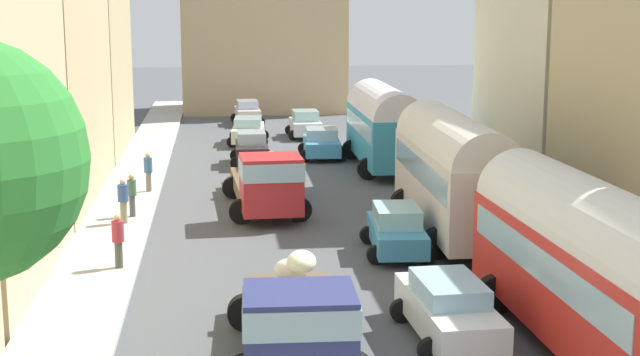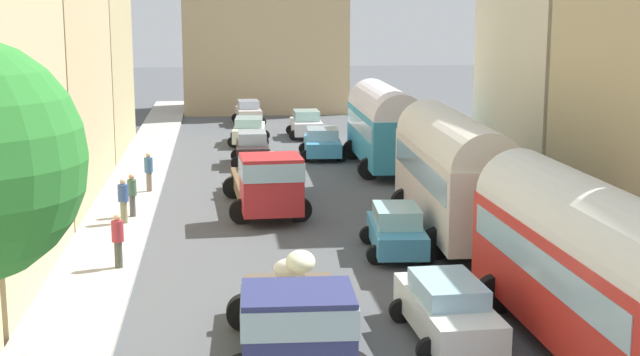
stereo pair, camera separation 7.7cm
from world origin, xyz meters
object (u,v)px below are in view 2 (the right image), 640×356
at_px(parked_bus_1, 453,168).
at_px(parked_bus_2, 384,123).
at_px(car_0, 261,173).
at_px(car_2, 249,130).
at_px(car_1, 252,149).
at_px(pedestrian_3, 118,239).
at_px(car_3, 248,112).
at_px(car_4, 447,309).
at_px(parked_bus_0, 589,261).
at_px(pedestrian_1, 149,171).
at_px(pedestrian_4, 132,194).
at_px(car_6, 322,143).
at_px(cargo_truck_1, 268,182).
at_px(cargo_truck_0, 295,320).
at_px(car_7, 306,124).
at_px(pedestrian_0, 123,200).
at_px(car_5, 396,230).

xyz_separation_m(parked_bus_1, parked_bus_2, (-0.03, 12.89, -0.14)).
bearing_deg(car_0, car_2, 90.18).
distance_m(car_1, pedestrian_3, 18.51).
bearing_deg(car_3, car_4, -85.17).
xyz_separation_m(parked_bus_0, car_3, (-6.28, 41.13, -1.43)).
distance_m(pedestrian_1, pedestrian_3, 11.28).
height_order(parked_bus_1, car_1, parked_bus_1).
xyz_separation_m(car_2, car_3, (0.25, 8.43, 0.04)).
distance_m(car_1, pedestrian_1, 8.07).
height_order(car_4, pedestrian_4, pedestrian_4).
height_order(parked_bus_1, car_4, parked_bus_1).
height_order(car_6, pedestrian_1, pedestrian_1).
distance_m(cargo_truck_1, pedestrian_3, 8.49).
bearing_deg(cargo_truck_0, car_1, 89.86).
bearing_deg(car_3, car_7, -62.74).
relative_size(parked_bus_0, cargo_truck_1, 1.31).
relative_size(car_2, car_3, 1.16).
distance_m(cargo_truck_1, car_7, 20.36).
height_order(parked_bus_2, cargo_truck_0, parked_bus_2).
relative_size(parked_bus_2, pedestrian_4, 5.15).
distance_m(parked_bus_0, parked_bus_1, 11.14).
xyz_separation_m(parked_bus_2, pedestrian_3, (-11.02, -16.23, -1.21)).
distance_m(car_3, car_6, 14.12).
height_order(car_1, car_2, car_1).
xyz_separation_m(car_2, pedestrian_1, (-4.68, -13.63, 0.25)).
bearing_deg(parked_bus_0, car_7, 94.97).
bearing_deg(car_3, cargo_truck_0, -90.55).
height_order(car_3, pedestrian_3, pedestrian_3).
relative_size(cargo_truck_1, car_4, 1.70).
xyz_separation_m(car_7, pedestrian_1, (-8.18, -15.75, 0.21)).
relative_size(parked_bus_0, parked_bus_1, 1.01).
bearing_deg(parked_bus_2, pedestrian_4, -139.60).
bearing_deg(car_0, pedestrian_4, -134.70).
bearing_deg(parked_bus_0, parked_bus_1, 91.31).
distance_m(cargo_truck_0, car_0, 19.84).
relative_size(car_1, pedestrian_3, 2.08).
bearing_deg(car_3, car_2, -91.72).
bearing_deg(pedestrian_3, car_7, 72.98).
xyz_separation_m(parked_bus_2, car_3, (-6.00, 17.11, -1.41)).
bearing_deg(pedestrian_0, cargo_truck_0, -69.97).
xyz_separation_m(parked_bus_0, car_0, (-6.49, 19.54, -1.48)).
xyz_separation_m(parked_bus_1, car_2, (-6.28, 21.56, -1.59)).
relative_size(car_4, pedestrian_4, 2.54).
xyz_separation_m(car_5, pedestrian_4, (-8.85, 5.61, 0.23)).
relative_size(car_0, car_7, 1.14).
xyz_separation_m(car_5, car_7, (-0.39, 25.94, 0.03)).
distance_m(parked_bus_1, car_4, 10.37).
height_order(car_0, pedestrian_4, pedestrian_4).
xyz_separation_m(car_2, pedestrian_3, (-4.77, -24.90, 0.24)).
relative_size(parked_bus_0, car_2, 2.23).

